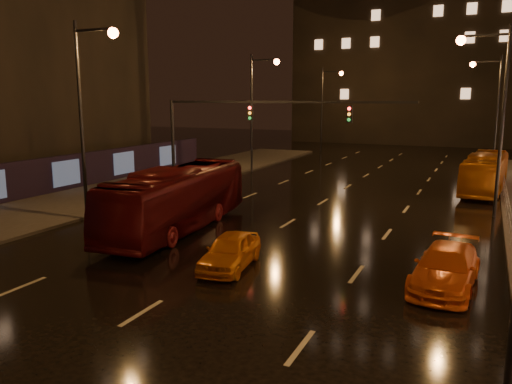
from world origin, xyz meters
TOP-DOWN VIEW (x-y plane):
  - ground at (0.00, 20.00)m, footprint 140.00×140.00m
  - sidewalk_left at (-13.50, 15.00)m, footprint 7.00×70.00m
  - building_distant at (4.00, 72.00)m, footprint 44.00×16.00m
  - traffic_signal at (-5.06, 20.00)m, footprint 15.31×0.32m
  - streetlight_right at (8.92, 2.00)m, footprint 2.64×0.50m
  - railing_right at (10.20, 18.00)m, footprint 0.05×56.00m
  - bus_red at (-4.42, 12.67)m, footprint 3.67×11.16m
  - bus_curb at (9.00, 29.87)m, footprint 3.02×9.68m
  - taxi_near at (0.50, 8.71)m, footprint 2.05×4.01m
  - taxi_far at (8.00, 10.00)m, footprint 2.22×4.82m

SIDE VIEW (x-z plane):
  - ground at x=0.00m, z-range 0.00..0.00m
  - sidewalk_left at x=-13.50m, z-range 0.00..0.15m
  - taxi_near at x=0.50m, z-range 0.00..1.31m
  - taxi_far at x=8.00m, z-range 0.00..1.36m
  - railing_right at x=10.20m, z-range 0.40..1.40m
  - bus_curb at x=9.00m, z-range 0.00..2.65m
  - bus_red at x=-4.42m, z-range 0.00..3.05m
  - traffic_signal at x=-5.06m, z-range 1.64..7.84m
  - streetlight_right at x=8.92m, z-range 1.43..11.43m
  - building_distant at x=4.00m, z-range 0.00..36.00m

